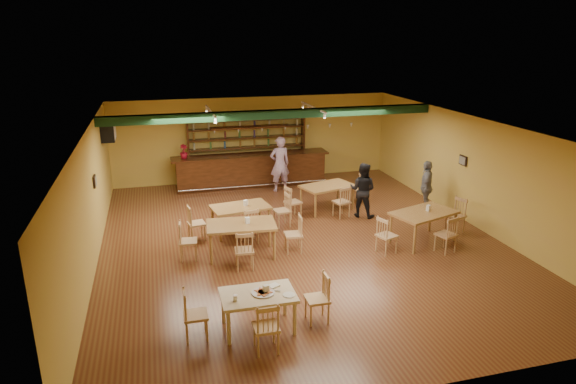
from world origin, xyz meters
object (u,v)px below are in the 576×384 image
object	(u,v)px
bar_counter	(251,170)
dining_table_a	(241,219)
near_table	(258,311)
dining_table_d	(423,227)
patron_bar	(280,164)
dining_table_b	(327,197)
dining_table_c	(242,239)
patron_right_a	(363,190)

from	to	relation	value
bar_counter	dining_table_a	size ratio (longest dim) A/B	3.60
bar_counter	near_table	world-z (taller)	bar_counter
dining_table_d	patron_bar	world-z (taller)	patron_bar
bar_counter	patron_bar	distance (m)	1.23
dining_table_b	dining_table_c	distance (m)	4.04
dining_table_b	near_table	bearing A→B (deg)	-136.44
dining_table_d	patron_bar	bearing A→B (deg)	97.06
dining_table_a	patron_right_a	xyz separation A→B (m)	(3.66, 0.36, 0.43)
near_table	patron_bar	world-z (taller)	patron_bar
dining_table_d	near_table	distance (m)	5.68
dining_table_a	patron_bar	size ratio (longest dim) A/B	0.81
bar_counter	dining_table_c	size ratio (longest dim) A/B	3.33
bar_counter	near_table	bearing A→B (deg)	-100.24
bar_counter	dining_table_b	world-z (taller)	bar_counter
dining_table_c	patron_right_a	world-z (taller)	patron_right_a
dining_table_b	patron_bar	xyz separation A→B (m)	(-0.92, 2.24, 0.55)
bar_counter	dining_table_d	distance (m)	6.90
dining_table_d	dining_table_a	bearing A→B (deg)	139.27
dining_table_a	patron_right_a	distance (m)	3.70
dining_table_b	dining_table_c	bearing A→B (deg)	-156.47
bar_counter	dining_table_a	bearing A→B (deg)	-104.73
dining_table_c	near_table	world-z (taller)	dining_table_c
bar_counter	dining_table_c	bearing A→B (deg)	-103.31
dining_table_b	dining_table_d	distance (m)	3.37
bar_counter	dining_table_d	world-z (taller)	bar_counter
bar_counter	dining_table_a	xyz separation A→B (m)	(-1.11, -4.23, -0.19)
near_table	patron_right_a	xyz separation A→B (m)	(4.16, 5.04, 0.45)
patron_bar	near_table	bearing A→B (deg)	68.38
dining_table_d	patron_bar	size ratio (longest dim) A/B	0.87
dining_table_b	patron_bar	distance (m)	2.49
near_table	dining_table_c	bearing A→B (deg)	85.79
dining_table_b	dining_table_a	bearing A→B (deg)	-174.46
near_table	patron_bar	bearing A→B (deg)	73.72
bar_counter	patron_bar	size ratio (longest dim) A/B	2.91
dining_table_a	dining_table_d	size ratio (longest dim) A/B	0.92
bar_counter	dining_table_c	xyz separation A→B (m)	(-1.34, -5.67, -0.16)
dining_table_c	dining_table_d	world-z (taller)	same
dining_table_a	dining_table_d	xyz separation A→B (m)	(4.42, -1.83, 0.03)
dining_table_a	patron_bar	bearing A→B (deg)	51.53
dining_table_a	patron_right_a	bearing A→B (deg)	-3.13
bar_counter	dining_table_d	size ratio (longest dim) A/B	3.33
dining_table_d	bar_counter	bearing A→B (deg)	100.36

